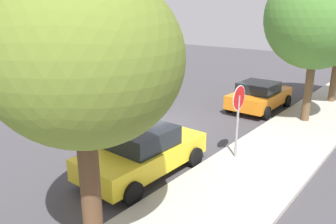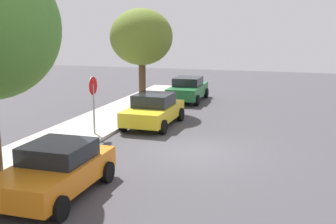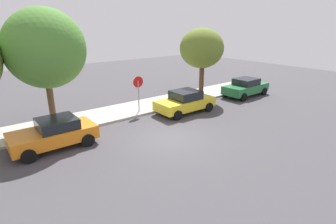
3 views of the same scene
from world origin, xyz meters
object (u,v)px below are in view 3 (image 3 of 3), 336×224
street_tree_mid_block (45,49)px  fire_hydrant (224,90)px  parked_car_yellow (185,102)px  parked_car_orange (54,133)px  stop_sign (138,88)px  parked_car_green (246,87)px  street_tree_far (202,49)px

street_tree_mid_block → fire_hydrant: bearing=-3.2°
parked_car_yellow → street_tree_mid_block: size_ratio=0.62×
parked_car_orange → street_tree_mid_block: 4.63m
stop_sign → parked_car_green: (9.60, -1.64, -1.03)m
parked_car_orange → street_tree_far: (11.88, 1.90, 3.29)m
parked_car_green → fire_hydrant: 1.85m
stop_sign → fire_hydrant: stop_sign is taller
parked_car_yellow → parked_car_orange: (-8.69, -0.12, -0.02)m
stop_sign → parked_car_yellow: 3.34m
parked_car_yellow → parked_car_green: size_ratio=0.96×
parked_car_yellow → street_tree_mid_block: bearing=163.4°
parked_car_orange → street_tree_far: street_tree_far is taller
parked_car_orange → street_tree_mid_block: (0.75, 2.48, 3.83)m
parked_car_green → parked_car_yellow: bearing=-179.0°
parked_car_green → street_tree_far: size_ratio=0.78×
stop_sign → street_tree_far: 6.24m
parked_car_yellow → street_tree_mid_block: 9.13m
stop_sign → parked_car_orange: size_ratio=0.65×
stop_sign → street_tree_mid_block: size_ratio=0.39×
fire_hydrant → stop_sign: bearing=178.9°
street_tree_far → fire_hydrant: 4.58m
parked_car_yellow → fire_hydrant: 6.14m
stop_sign → street_tree_mid_block: (-5.31, 0.60, 2.78)m
parked_car_yellow → street_tree_mid_block: (-7.95, 2.36, 3.81)m
stop_sign → street_tree_far: street_tree_far is taller
street_tree_mid_block → parked_car_yellow: bearing=-16.6°
parked_car_orange → street_tree_far: 12.47m
stop_sign → parked_car_green: stop_sign is taller
parked_car_yellow → fire_hydrant: parked_car_yellow is taller
stop_sign → parked_car_orange: (-6.05, -1.88, -1.05)m
parked_car_orange → parked_car_green: 15.65m
street_tree_far → street_tree_mid_block: bearing=177.0°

